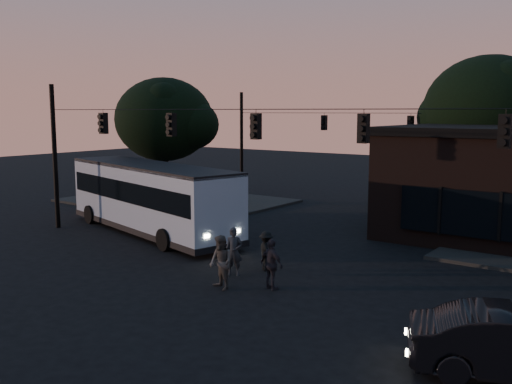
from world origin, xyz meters
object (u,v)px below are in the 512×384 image
Objects in this scene: pedestrian_c at (272,264)px; pedestrian_a at (234,252)px; bus at (150,195)px; pedestrian_b at (221,263)px; pedestrian_d at (266,251)px.

pedestrian_a is at bearing -2.57° from pedestrian_c.
bus is 10.98m from pedestrian_c.
pedestrian_b reaches higher than pedestrian_d.
pedestrian_d is (-0.07, 2.84, -0.17)m from pedestrian_b.
pedestrian_b is 1.76m from pedestrian_c.
pedestrian_c is at bearing 166.97° from pedestrian_d.
pedestrian_c is at bearing -42.70° from pedestrian_a.
bus is at bearing 129.43° from pedestrian_a.
pedestrian_b is (8.74, -5.02, -1.02)m from bus.
pedestrian_a is at bearing -8.42° from bus.
bus is 8.81m from pedestrian_a.
pedestrian_b is at bearing 128.84° from pedestrian_d.
pedestrian_d is at bearing 112.76° from pedestrian_b.
pedestrian_b is at bearing -15.27° from bus.
bus is 6.73× the size of pedestrian_b.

